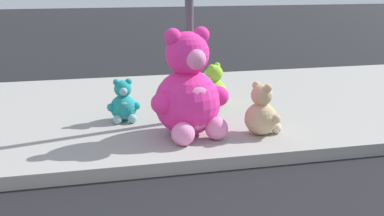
% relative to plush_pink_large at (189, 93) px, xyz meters
% --- Properties ---
extents(sidewalk, '(28.00, 4.40, 0.15)m').
position_rel_plush_pink_large_xyz_m(sidewalk, '(-0.86, 1.39, -0.60)').
color(sidewalk, '#9E9B93').
rests_on(sidewalk, ground_plane).
extents(plush_pink_large, '(0.99, 0.92, 1.30)m').
position_rel_plush_pink_large_xyz_m(plush_pink_large, '(0.00, 0.00, 0.00)').
color(plush_pink_large, '#F22D93').
rests_on(plush_pink_large, sidewalk).
extents(plush_tan, '(0.47, 0.46, 0.65)m').
position_rel_plush_pink_large_xyz_m(plush_tan, '(0.88, -0.17, -0.26)').
color(plush_tan, tan).
rests_on(plush_tan, sidewalk).
extents(plush_teal, '(0.44, 0.38, 0.57)m').
position_rel_plush_pink_large_xyz_m(plush_teal, '(-0.72, 0.76, -0.29)').
color(plush_teal, teal).
rests_on(plush_teal, sidewalk).
extents(plush_lime, '(0.45, 0.45, 0.63)m').
position_rel_plush_pink_large_xyz_m(plush_lime, '(0.66, 1.28, -0.27)').
color(plush_lime, '#8CD133').
rests_on(plush_lime, sidewalk).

